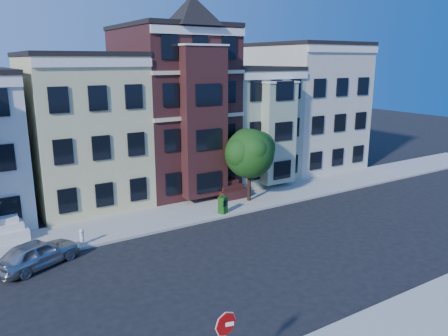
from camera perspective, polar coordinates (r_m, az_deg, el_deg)
ground at (r=23.82m, az=9.13°, el=-10.55°), size 120.00×120.00×0.00m
far_sidewalk at (r=29.81m, az=-1.02°, el=-5.11°), size 60.00×4.00×0.15m
near_sidewalk at (r=19.27m, az=25.73°, el=-17.90°), size 60.00×4.00×0.15m
house_yellow at (r=31.92m, az=-18.15°, el=4.59°), size 7.00×9.00×10.00m
house_brown at (r=34.13m, az=-6.75°, el=7.45°), size 7.00×9.00×12.00m
house_green at (r=37.54m, az=2.35°, el=5.81°), size 6.00×9.00×9.00m
house_cream at (r=41.74m, az=10.40°, el=7.80°), size 8.00×9.00×11.00m
street_tree at (r=30.16m, az=3.35°, el=1.46°), size 6.94×6.94×6.29m
parked_car at (r=23.38m, az=-23.20°, el=-10.21°), size 4.35×3.09×1.38m
newspaper_box at (r=28.24m, az=-0.14°, el=-4.85°), size 0.64×0.61×1.11m
fire_hydrant at (r=24.90m, az=-18.07°, el=-8.73°), size 0.30×0.30×0.70m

